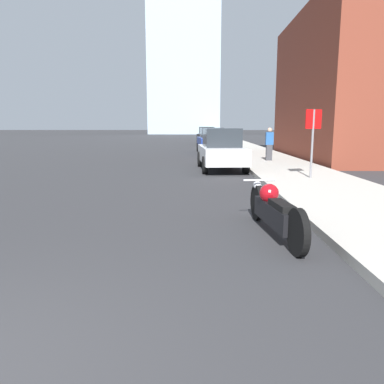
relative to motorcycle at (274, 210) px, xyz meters
name	(u,v)px	position (x,y,z in m)	size (l,w,h in m)	color
sidewalk	(232,142)	(2.32, 35.86, -0.33)	(3.20, 240.00, 0.15)	#B2ADA3
motorcycle	(274,210)	(0.00, 0.00, 0.00)	(0.63, 2.76, 0.81)	black
parked_car_white	(221,149)	(-0.35, 9.43, 0.44)	(1.98, 4.44, 1.71)	silver
parked_car_blue	(211,140)	(-0.45, 19.76, 0.43)	(2.04, 4.44, 1.70)	#1E3899
parked_car_black	(207,136)	(-0.52, 32.98, 0.46)	(2.10, 4.26, 1.76)	black
stop_sign	(313,131)	(2.35, 5.97, 1.22)	(0.57, 0.26, 2.16)	slate
pedestrian	(269,144)	(2.14, 12.24, 0.55)	(0.36, 0.22, 1.58)	#38383D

